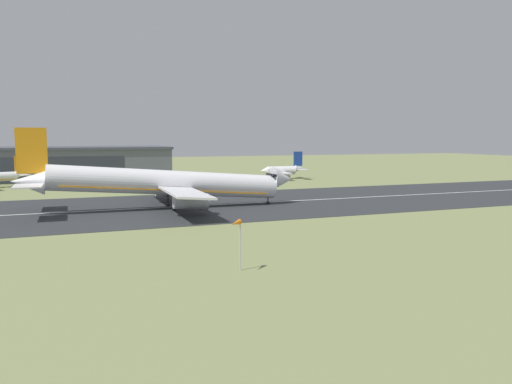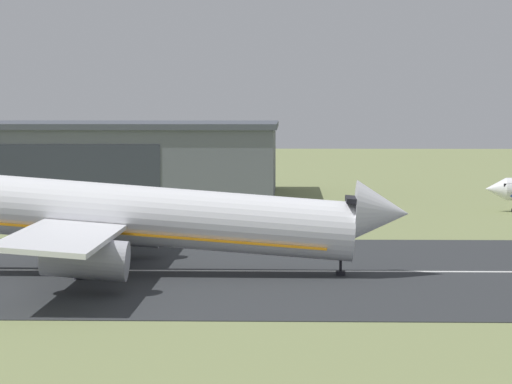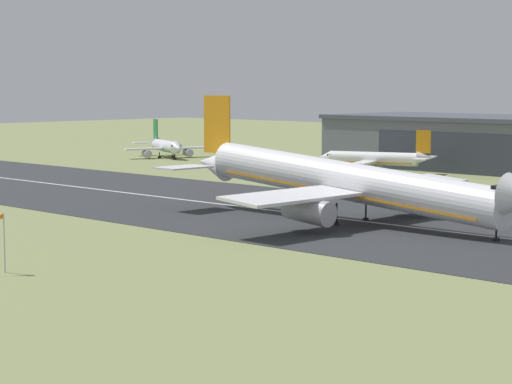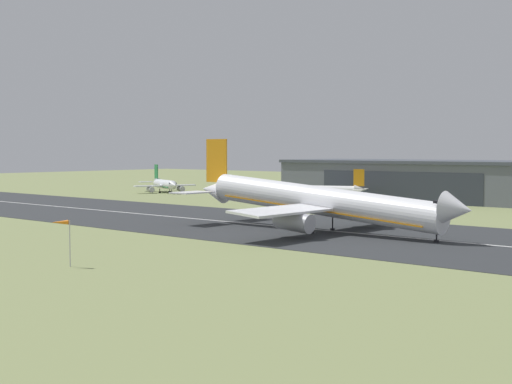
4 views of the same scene
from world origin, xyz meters
name	(u,v)px [view 2 (image 2 of 4)]	position (x,y,z in m)	size (l,w,h in m)	color
hangar_building	(15,158)	(-16.82, 208.00, 5.84)	(84.89, 31.91, 11.66)	slate
airplane_landing	(75,213)	(8.80, 118.65, 5.44)	(59.04, 44.26, 16.96)	white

